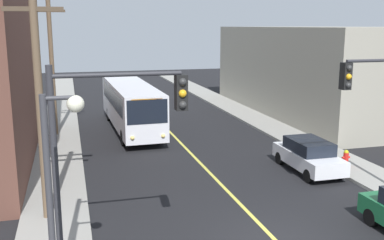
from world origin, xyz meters
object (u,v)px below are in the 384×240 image
(city_bus, at_px, (131,104))
(fire_hydrant, at_px, (346,158))
(utility_pole_mid, at_px, (51,55))
(traffic_signal_left_corner, at_px, (112,131))
(street_lamp_left, at_px, (58,175))
(parked_car_white, at_px, (308,155))
(utility_pole_near, at_px, (38,83))

(city_bus, xyz_separation_m, fire_hydrant, (9.30, -11.71, -1.23))
(utility_pole_mid, height_order, traffic_signal_left_corner, utility_pole_mid)
(utility_pole_mid, relative_size, street_lamp_left, 1.71)
(parked_car_white, height_order, street_lamp_left, street_lamp_left)
(street_lamp_left, relative_size, fire_hydrant, 6.55)
(utility_pole_mid, xyz_separation_m, street_lamp_left, (0.65, -19.75, -1.59))
(city_bus, distance_m, street_lamp_left, 21.02)
(utility_pole_near, bearing_deg, street_lamp_left, -83.69)
(parked_car_white, xyz_separation_m, traffic_signal_left_corner, (-10.21, -7.13, 3.46))
(utility_pole_near, xyz_separation_m, fire_hydrant, (14.36, 2.55, -4.57))
(utility_pole_mid, distance_m, traffic_signal_left_corner, 18.14)
(parked_car_white, bearing_deg, utility_pole_near, -167.73)
(fire_hydrant, bearing_deg, utility_pole_near, -169.93)
(parked_car_white, height_order, utility_pole_mid, utility_pole_mid)
(utility_pole_near, distance_m, street_lamp_left, 6.40)
(city_bus, bearing_deg, utility_pole_near, -109.56)
(parked_car_white, height_order, utility_pole_near, utility_pole_near)
(city_bus, bearing_deg, fire_hydrant, -51.55)
(parked_car_white, relative_size, utility_pole_near, 0.49)
(utility_pole_near, relative_size, utility_pole_mid, 0.96)
(street_lamp_left, xyz_separation_m, fire_hydrant, (13.68, 8.76, -3.16))
(city_bus, relative_size, traffic_signal_left_corner, 2.03)
(street_lamp_left, height_order, fire_hydrant, street_lamp_left)
(fire_hydrant, bearing_deg, city_bus, 128.45)
(city_bus, height_order, utility_pole_mid, utility_pole_mid)
(parked_car_white, xyz_separation_m, fire_hydrant, (2.06, -0.13, -0.26))
(city_bus, height_order, parked_car_white, city_bus)
(city_bus, height_order, traffic_signal_left_corner, traffic_signal_left_corner)
(city_bus, relative_size, utility_pole_mid, 1.30)
(city_bus, height_order, fire_hydrant, city_bus)
(parked_car_white, xyz_separation_m, utility_pole_near, (-12.31, -2.68, 4.31))
(utility_pole_mid, xyz_separation_m, fire_hydrant, (14.32, -10.99, -4.75))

